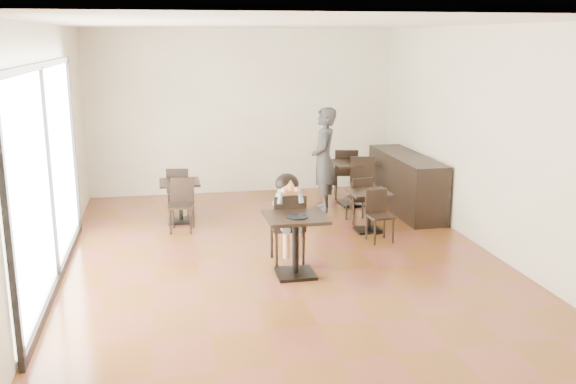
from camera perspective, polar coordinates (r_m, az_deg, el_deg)
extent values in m
cube|color=brown|center=(9.19, -0.71, -5.63)|extent=(6.00, 8.00, 0.01)
cube|color=white|center=(8.68, -0.78, 14.75)|extent=(6.00, 8.00, 0.01)
cube|color=white|center=(12.71, -4.02, 7.12)|extent=(6.00, 0.01, 3.20)
cube|color=white|center=(5.00, 7.55, -3.05)|extent=(6.00, 0.01, 3.20)
cube|color=white|center=(8.77, -20.44, 3.39)|extent=(0.01, 8.00, 3.20)
cube|color=white|center=(9.78, 16.88, 4.63)|extent=(0.01, 8.00, 3.20)
cube|color=white|center=(8.32, -20.65, 1.45)|extent=(0.04, 4.50, 2.60)
cylinder|color=black|center=(8.09, 0.82, -2.21)|extent=(0.27, 0.27, 0.02)
imported|color=#38383D|center=(11.32, 3.21, 2.86)|extent=(0.58, 0.75, 1.84)
cube|color=black|center=(11.62, 10.42, 0.81)|extent=(0.60, 2.40, 1.00)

